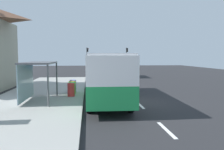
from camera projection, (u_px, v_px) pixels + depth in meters
The scene contains 20 objects.
ground_plane at pixel (112, 81), 29.53m from camera, with size 56.00×92.00×0.04m, color #262628.
sidewalk_platform at pixel (41, 97), 16.97m from camera, with size 6.20×30.00×0.18m, color #999993.
lane_stripe_seg_0 at pixel (167, 130), 9.72m from camera, with size 0.16×2.20×0.01m, color silver.
lane_stripe_seg_1 at pixel (140, 105), 14.68m from camera, with size 0.16×2.20×0.01m, color silver.
lane_stripe_seg_2 at pixel (127, 93), 19.64m from camera, with size 0.16×2.20×0.01m, color silver.
lane_stripe_seg_3 at pixel (119, 85), 24.59m from camera, with size 0.16×2.20×0.01m, color silver.
lane_stripe_seg_4 at pixel (114, 80), 29.55m from camera, with size 0.16×2.20×0.01m, color silver.
lane_stripe_seg_5 at pixel (110, 77), 34.51m from camera, with size 0.16×2.20×0.01m, color silver.
lane_stripe_seg_6 at pixel (107, 74), 39.46m from camera, with size 0.16×2.20×0.01m, color silver.
lane_stripe_seg_7 at pixel (105, 72), 44.42m from camera, with size 0.16×2.20×0.01m, color silver.
bus at pixel (106, 74), 16.31m from camera, with size 2.79×11.07×3.21m.
white_van at pixel (124, 68), 34.17m from camera, with size 2.21×5.28×2.30m.
sedan_near at pixel (110, 66), 55.64m from camera, with size 2.00×4.48×1.52m.
recycling_bin_red at pixel (71, 90), 16.83m from camera, with size 0.52×0.52×0.95m, color red.
recycling_bin_green at pixel (72, 88), 17.53m from camera, with size 0.52×0.52×0.95m, color green.
recycling_bin_orange at pixel (72, 87), 18.22m from camera, with size 0.52×0.52×0.95m, color orange.
recycling_bin_blue at pixel (73, 86), 18.92m from camera, with size 0.52×0.52×0.95m, color blue.
traffic_light_near_side at pixel (127, 55), 51.18m from camera, with size 0.49×0.28×4.87m.
traffic_light_far_side at pixel (87, 55), 51.09m from camera, with size 0.49×0.28×4.90m.
bus_shelter at pixel (34, 71), 15.00m from camera, with size 1.80×4.00×2.50m.
Camera 1 is at (-2.98, -15.22, 3.07)m, focal length 37.54 mm.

